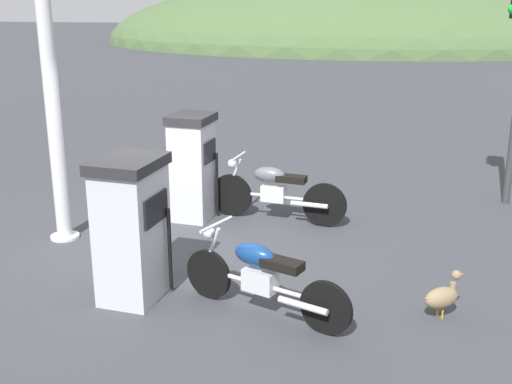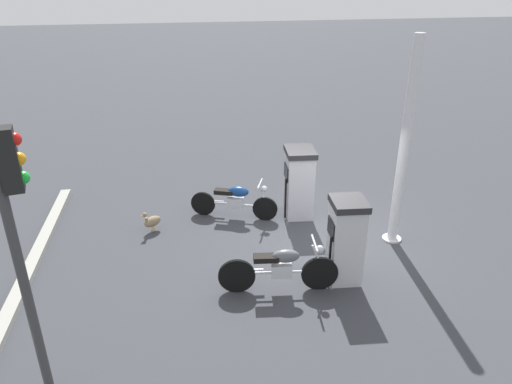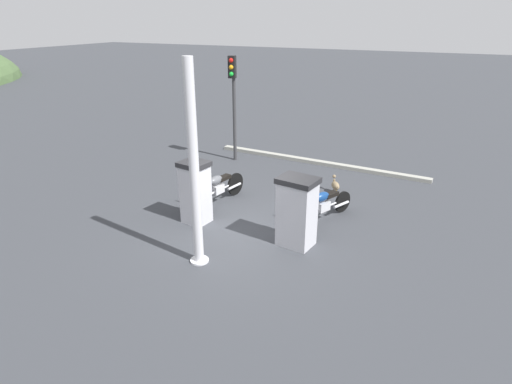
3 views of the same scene
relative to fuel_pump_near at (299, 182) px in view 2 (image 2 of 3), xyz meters
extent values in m
plane|color=#383A3F|center=(0.00, 1.34, -0.82)|extent=(120.00, 120.00, 0.00)
cube|color=silver|center=(0.00, 0.00, -0.07)|extent=(0.69, 0.84, 1.50)
cube|color=black|center=(0.30, -0.05, 0.26)|extent=(0.11, 0.53, 0.32)
cube|color=#262628|center=(0.00, 0.00, 0.74)|extent=(0.76, 0.92, 0.12)
cylinder|color=black|center=(0.37, 0.18, -0.30)|extent=(0.05, 0.05, 0.98)
cube|color=silver|center=(0.00, 2.68, -0.08)|extent=(0.63, 0.68, 1.48)
cube|color=black|center=(0.28, 2.64, 0.24)|extent=(0.09, 0.43, 0.32)
cube|color=#262628|center=(0.00, 2.68, 0.72)|extent=(0.69, 0.75, 0.12)
cylinder|color=black|center=(0.34, 2.81, -0.31)|extent=(0.05, 0.05, 0.96)
cylinder|color=black|center=(0.83, 0.11, -0.54)|extent=(0.55, 0.29, 0.57)
cylinder|color=black|center=(2.18, -0.50, -0.54)|extent=(0.55, 0.29, 0.57)
cube|color=silver|center=(1.46, -0.17, -0.44)|extent=(0.41, 0.33, 0.24)
cylinder|color=silver|center=(1.51, -0.19, -0.49)|extent=(1.03, 0.50, 0.05)
ellipsoid|color=navy|center=(1.40, -0.15, -0.16)|extent=(0.53, 0.40, 0.24)
cube|color=black|center=(1.71, -0.28, -0.19)|extent=(0.48, 0.36, 0.10)
cylinder|color=silver|center=(0.87, 0.09, -0.24)|extent=(0.26, 0.14, 0.57)
cylinder|color=silver|center=(0.94, 0.06, 0.08)|extent=(0.26, 0.53, 0.04)
sphere|color=silver|center=(0.85, 0.10, -0.04)|extent=(0.18, 0.18, 0.14)
cylinder|color=silver|center=(1.95, -0.52, -0.52)|extent=(0.53, 0.29, 0.07)
cylinder|color=black|center=(0.55, 2.89, -0.50)|extent=(0.66, 0.17, 0.65)
cylinder|color=black|center=(1.99, 2.63, -0.50)|extent=(0.66, 0.17, 0.65)
cube|color=silver|center=(1.22, 2.77, -0.40)|extent=(0.39, 0.26, 0.24)
cylinder|color=silver|center=(1.27, 2.76, -0.45)|extent=(1.09, 0.24, 0.05)
ellipsoid|color=#595B60|center=(1.15, 2.78, -0.12)|extent=(0.51, 0.30, 0.24)
cube|color=black|center=(1.48, 2.72, -0.15)|extent=(0.47, 0.27, 0.10)
cylinder|color=silver|center=(0.59, 2.88, -0.20)|extent=(0.26, 0.09, 0.57)
cylinder|color=silver|center=(0.67, 2.87, 0.12)|extent=(0.13, 0.56, 0.04)
sphere|color=silver|center=(0.57, 2.89, 0.00)|extent=(0.16, 0.16, 0.14)
cylinder|color=silver|center=(1.77, 2.55, -0.48)|extent=(0.55, 0.17, 0.07)
ellipsoid|color=#847051|center=(3.37, 0.03, -0.60)|extent=(0.46, 0.40, 0.23)
cylinder|color=#847051|center=(3.49, 0.11, -0.53)|extent=(0.09, 0.09, 0.16)
sphere|color=#847051|center=(3.51, 0.13, -0.37)|extent=(0.14, 0.14, 0.10)
cone|color=orange|center=(3.57, 0.17, -0.37)|extent=(0.08, 0.08, 0.05)
cone|color=#847051|center=(3.21, -0.07, -0.56)|extent=(0.11, 0.11, 0.08)
cylinder|color=orange|center=(3.34, 0.06, -0.77)|extent=(0.03, 0.03, 0.11)
cylinder|color=orange|center=(3.39, 0.00, -0.77)|extent=(0.03, 0.03, 0.11)
cylinder|color=#38383A|center=(4.87, 4.19, 1.00)|extent=(0.14, 0.14, 3.64)
cube|color=black|center=(4.73, 4.17, 2.45)|extent=(0.24, 0.27, 0.72)
sphere|color=red|center=(4.63, 4.15, 2.67)|extent=(0.17, 0.17, 0.15)
sphere|color=orange|center=(4.63, 4.15, 2.45)|extent=(0.17, 0.17, 0.15)
sphere|color=green|center=(4.63, 4.15, 2.23)|extent=(0.17, 0.17, 0.15)
cylinder|color=silver|center=(-1.59, 1.59, 1.28)|extent=(0.20, 0.20, 4.21)
cylinder|color=silver|center=(-1.59, 1.59, -0.80)|extent=(0.40, 0.40, 0.04)
cube|color=#9E9E93|center=(5.71, 1.34, -0.76)|extent=(0.66, 7.68, 0.12)
camera|label=1|loc=(2.39, -6.36, 2.51)|focal=45.31mm
camera|label=2|loc=(3.22, 9.31, 4.19)|focal=32.55mm
camera|label=3|loc=(-8.12, -2.89, 4.04)|focal=29.84mm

